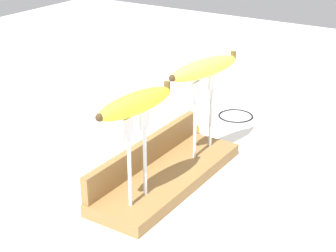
% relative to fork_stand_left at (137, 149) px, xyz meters
% --- Properties ---
extents(ground_plane, '(3.00, 3.00, 0.00)m').
position_rel_fork_stand_left_xyz_m(ground_plane, '(0.12, 0.01, -0.13)').
color(ground_plane, silver).
extents(wooden_board, '(0.38, 0.13, 0.03)m').
position_rel_fork_stand_left_xyz_m(wooden_board, '(0.12, 0.01, -0.11)').
color(wooden_board, olive).
rests_on(wooden_board, ground).
extents(board_backstop, '(0.38, 0.02, 0.05)m').
position_rel_fork_stand_left_xyz_m(board_backstop, '(0.12, 0.07, -0.07)').
color(board_backstop, olive).
rests_on(board_backstop, wooden_board).
extents(fork_stand_left, '(0.07, 0.01, 0.17)m').
position_rel_fork_stand_left_xyz_m(fork_stand_left, '(0.00, 0.00, 0.00)').
color(fork_stand_left, silver).
rests_on(fork_stand_left, wooden_board).
extents(fork_stand_right, '(0.09, 0.01, 0.17)m').
position_rel_fork_stand_left_xyz_m(fork_stand_right, '(0.24, 0.00, -0.00)').
color(fork_stand_right, silver).
rests_on(fork_stand_right, wooden_board).
extents(banana_raised_left, '(0.18, 0.07, 0.04)m').
position_rel_fork_stand_left_xyz_m(banana_raised_left, '(-0.00, 0.00, 0.09)').
color(banana_raised_left, yellow).
rests_on(banana_raised_left, fork_stand_left).
extents(banana_raised_right, '(0.20, 0.08, 0.04)m').
position_rel_fork_stand_left_xyz_m(banana_raised_right, '(0.24, 0.00, 0.09)').
color(banana_raised_right, '#DBD147').
rests_on(banana_raised_right, fork_stand_right).
extents(fork_fallen_near, '(0.09, 0.16, 0.01)m').
position_rel_fork_stand_left_xyz_m(fork_fallen_near, '(0.57, -0.14, -0.12)').
color(fork_fallen_near, silver).
rests_on(fork_fallen_near, ground).
extents(banana_chunk_near, '(0.06, 0.06, 0.03)m').
position_rel_fork_stand_left_xyz_m(banana_chunk_near, '(0.35, 0.10, -0.11)').
color(banana_chunk_near, gold).
rests_on(banana_chunk_near, ground).
extents(wire_coil, '(0.09, 0.09, 0.01)m').
position_rel_fork_stand_left_xyz_m(wire_coil, '(0.51, 0.05, -0.12)').
color(wire_coil, black).
rests_on(wire_coil, ground).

